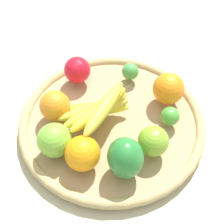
% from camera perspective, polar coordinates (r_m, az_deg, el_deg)
% --- Properties ---
extents(ground_plane, '(2.40, 2.40, 0.00)m').
position_cam_1_polar(ground_plane, '(0.77, 0.00, -2.48)').
color(ground_plane, '#C0B89B').
rests_on(ground_plane, ground).
extents(basket, '(0.44, 0.44, 0.03)m').
position_cam_1_polar(basket, '(0.76, 0.00, -1.74)').
color(basket, tan).
rests_on(basket, ground_plane).
extents(banana_bunch, '(0.15, 0.17, 0.08)m').
position_cam_1_polar(banana_bunch, '(0.71, -2.65, 0.51)').
color(banana_bunch, yellow).
rests_on(banana_bunch, basket).
extents(apple_1, '(0.09, 0.09, 0.07)m').
position_cam_1_polar(apple_1, '(0.68, -10.17, -4.94)').
color(apple_1, '#79BB39').
rests_on(apple_1, basket).
extents(orange_0, '(0.08, 0.08, 0.07)m').
position_cam_1_polar(orange_0, '(0.65, -5.25, -7.34)').
color(orange_0, orange).
rests_on(orange_0, basket).
extents(lime_0, '(0.04, 0.04, 0.04)m').
position_cam_1_polar(lime_0, '(0.73, 10.30, -0.72)').
color(lime_0, green).
rests_on(lime_0, basket).
extents(orange_2, '(0.08, 0.08, 0.07)m').
position_cam_1_polar(orange_2, '(0.74, -10.09, 1.11)').
color(orange_2, orange).
rests_on(orange_2, basket).
extents(lime_1, '(0.05, 0.05, 0.04)m').
position_cam_1_polar(lime_1, '(0.82, 3.25, 7.19)').
color(lime_1, green).
rests_on(lime_1, basket).
extents(apple_2, '(0.08, 0.08, 0.07)m').
position_cam_1_polar(apple_2, '(0.81, -6.19, 7.44)').
color(apple_2, red).
rests_on(apple_2, basket).
extents(bell_pepper, '(0.08, 0.07, 0.09)m').
position_cam_1_polar(bell_pepper, '(0.63, 2.40, -8.09)').
color(bell_pepper, '#2A7E36').
rests_on(bell_pepper, basket).
extents(apple_0, '(0.09, 0.09, 0.07)m').
position_cam_1_polar(apple_0, '(0.67, 7.33, -5.13)').
color(apple_0, '#7EAF2E').
rests_on(apple_0, basket).
extents(orange_1, '(0.09, 0.09, 0.07)m').
position_cam_1_polar(orange_1, '(0.77, 10.01, 4.10)').
color(orange_1, orange).
rests_on(orange_1, basket).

